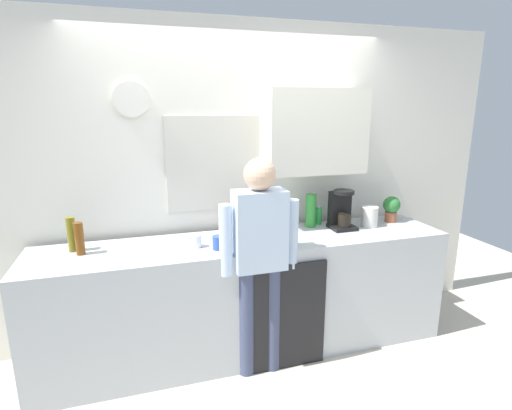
% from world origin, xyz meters
% --- Properties ---
extents(ground_plane, '(8.00, 8.00, 0.00)m').
position_xyz_m(ground_plane, '(0.00, 0.00, 0.00)').
color(ground_plane, beige).
extents(kitchen_counter, '(3.20, 0.64, 0.93)m').
position_xyz_m(kitchen_counter, '(0.00, 0.30, 0.46)').
color(kitchen_counter, '#B2B7BC').
rests_on(kitchen_counter, ground_plane).
extents(dishwasher_panel, '(0.56, 0.02, 0.84)m').
position_xyz_m(dishwasher_panel, '(0.23, -0.03, 0.42)').
color(dishwasher_panel, black).
rests_on(dishwasher_panel, ground_plane).
extents(back_wall_assembly, '(4.80, 0.42, 2.60)m').
position_xyz_m(back_wall_assembly, '(0.07, 0.70, 1.36)').
color(back_wall_assembly, silver).
rests_on(back_wall_assembly, ground_plane).
extents(coffee_maker, '(0.20, 0.20, 0.33)m').
position_xyz_m(coffee_maker, '(0.84, 0.38, 1.08)').
color(coffee_maker, black).
rests_on(coffee_maker, kitchen_counter).
extents(bottle_red_vinegar, '(0.06, 0.06, 0.22)m').
position_xyz_m(bottle_red_vinegar, '(0.04, 0.53, 1.04)').
color(bottle_red_vinegar, maroon).
rests_on(bottle_red_vinegar, kitchen_counter).
extents(bottle_clear_soda, '(0.09, 0.09, 0.28)m').
position_xyz_m(bottle_clear_soda, '(0.61, 0.49, 1.07)').
color(bottle_clear_soda, '#2D8C33').
rests_on(bottle_clear_soda, kitchen_counter).
extents(bottle_amber_beer, '(0.06, 0.06, 0.23)m').
position_xyz_m(bottle_amber_beer, '(-1.19, 0.35, 1.04)').
color(bottle_amber_beer, brown).
rests_on(bottle_amber_beer, kitchen_counter).
extents(bottle_olive_oil, '(0.06, 0.06, 0.25)m').
position_xyz_m(bottle_olive_oil, '(-1.25, 0.43, 1.05)').
color(bottle_olive_oil, olive).
rests_on(bottle_olive_oil, kitchen_counter).
extents(bottle_dark_sauce, '(0.06, 0.06, 0.18)m').
position_xyz_m(bottle_dark_sauce, '(-0.04, 0.11, 1.02)').
color(bottle_dark_sauce, black).
rests_on(bottle_dark_sauce, kitchen_counter).
extents(cup_white_mug, '(0.08, 0.08, 0.10)m').
position_xyz_m(cup_white_mug, '(-0.40, 0.26, 0.98)').
color(cup_white_mug, white).
rests_on(cup_white_mug, kitchen_counter).
extents(cup_blue_mug, '(0.08, 0.08, 0.10)m').
position_xyz_m(cup_blue_mug, '(-0.26, 0.17, 0.98)').
color(cup_blue_mug, '#3351B2').
rests_on(cup_blue_mug, kitchen_counter).
extents(potted_plant, '(0.15, 0.15, 0.23)m').
position_xyz_m(potted_plant, '(1.35, 0.42, 1.06)').
color(potted_plant, '#9E5638').
rests_on(potted_plant, kitchen_counter).
extents(dish_soap, '(0.06, 0.06, 0.18)m').
position_xyz_m(dish_soap, '(0.70, 0.53, 1.01)').
color(dish_soap, green).
rests_on(dish_soap, kitchen_counter).
extents(storage_canister, '(0.14, 0.14, 0.17)m').
position_xyz_m(storage_canister, '(1.09, 0.36, 1.01)').
color(storage_canister, silver).
rests_on(storage_canister, kitchen_counter).
extents(person_at_sink, '(0.57, 0.22, 1.60)m').
position_xyz_m(person_at_sink, '(0.00, 0.00, 0.95)').
color(person_at_sink, '#3F4766').
rests_on(person_at_sink, ground_plane).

